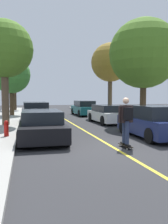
# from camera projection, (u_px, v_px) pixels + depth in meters

# --- Properties ---
(ground) EXTENTS (80.00, 80.00, 0.00)m
(ground) POSITION_uv_depth(u_px,v_px,m) (112.00, 147.00, 8.83)
(ground) COLOR #2D2D30
(center_line) EXTENTS (0.12, 39.20, 0.01)m
(center_line) POSITION_uv_depth(u_px,v_px,m) (85.00, 131.00, 12.69)
(center_line) COLOR gold
(center_line) RESTS_ON ground
(parked_car_left_nearest) EXTENTS (2.03, 4.54, 1.28)m
(parked_car_left_nearest) POSITION_uv_depth(u_px,v_px,m) (42.00, 125.00, 10.22)
(parked_car_left_nearest) COLOR black
(parked_car_left_nearest) RESTS_ON ground
(parked_car_left_near) EXTENTS (1.91, 4.52, 1.49)m
(parked_car_left_near) POSITION_uv_depth(u_px,v_px,m) (35.00, 113.00, 15.97)
(parked_car_left_near) COLOR black
(parked_car_left_near) RESTS_ON ground
(parked_car_right_nearest) EXTENTS (1.84, 4.12, 1.47)m
(parked_car_right_nearest) POSITION_uv_depth(u_px,v_px,m) (151.00, 122.00, 10.77)
(parked_car_right_nearest) COLOR navy
(parked_car_right_nearest) RESTS_ON ground
(parked_car_right_near) EXTENTS (1.91, 4.07, 1.27)m
(parked_car_right_near) POSITION_uv_depth(u_px,v_px,m) (107.00, 114.00, 16.51)
(parked_car_right_near) COLOR white
(parked_car_right_near) RESTS_ON ground
(parked_car_right_far) EXTENTS (1.85, 4.40, 1.43)m
(parked_car_right_far) POSITION_uv_depth(u_px,v_px,m) (84.00, 108.00, 22.94)
(parked_car_right_far) COLOR #196066
(parked_car_right_far) RESTS_ON ground
(street_tree_left_nearest) EXTENTS (3.46, 3.46, 6.32)m
(street_tree_left_nearest) POSITION_uv_depth(u_px,v_px,m) (4.00, 49.00, 14.09)
(street_tree_left_nearest) COLOR brown
(street_tree_left_nearest) RESTS_ON sidewalk_left
(street_tree_left_near) EXTENTS (3.43, 3.43, 5.41)m
(street_tree_left_near) POSITION_uv_depth(u_px,v_px,m) (11.00, 75.00, 21.29)
(street_tree_left_near) COLOR #4C3823
(street_tree_left_near) RESTS_ON sidewalk_left
(street_tree_left_far) EXTENTS (2.95, 2.95, 5.82)m
(street_tree_left_far) POSITION_uv_depth(u_px,v_px,m) (15.00, 75.00, 28.72)
(street_tree_left_far) COLOR #3D2D1E
(street_tree_left_far) RESTS_ON sidewalk_left
(street_tree_right_nearest) EXTENTS (4.45, 4.45, 6.70)m
(street_tree_right_nearest) POSITION_uv_depth(u_px,v_px,m) (144.00, 54.00, 15.05)
(street_tree_right_nearest) COLOR #4C3823
(street_tree_right_nearest) RESTS_ON sidewalk_right
(street_tree_right_near) EXTENTS (3.43, 3.43, 6.45)m
(street_tree_right_near) POSITION_uv_depth(u_px,v_px,m) (110.00, 63.00, 20.87)
(street_tree_right_near) COLOR brown
(street_tree_right_near) RESTS_ON sidewalk_right
(fire_hydrant) EXTENTS (0.20, 0.20, 0.70)m
(fire_hydrant) POSITION_uv_depth(u_px,v_px,m) (6.00, 128.00, 10.29)
(fire_hydrant) COLOR #B2140F
(fire_hydrant) RESTS_ON sidewalk_left
(streetlamp) EXTENTS (0.36, 0.24, 5.85)m
(streetlamp) POSITION_uv_depth(u_px,v_px,m) (109.00, 78.00, 21.15)
(streetlamp) COLOR #38383D
(streetlamp) RESTS_ON sidewalk_right
(skateboard) EXTENTS (0.24, 0.84, 0.10)m
(skateboard) POSITION_uv_depth(u_px,v_px,m) (125.00, 145.00, 8.66)
(skateboard) COLOR black
(skateboard) RESTS_ON ground
(skateboarder) EXTENTS (0.58, 0.70, 1.75)m
(skateboarder) POSITION_uv_depth(u_px,v_px,m) (126.00, 118.00, 8.56)
(skateboarder) COLOR black
(skateboarder) RESTS_ON skateboard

